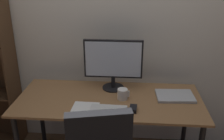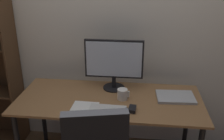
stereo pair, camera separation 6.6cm
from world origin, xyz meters
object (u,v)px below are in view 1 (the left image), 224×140
(desk, at_px, (109,107))
(monitor, at_px, (113,62))
(coffee_mug, at_px, (123,94))
(laptop, at_px, (175,96))
(keyboard, at_px, (109,109))
(mouse, at_px, (133,109))

(desk, relative_size, monitor, 3.02)
(coffee_mug, height_order, laptop, coffee_mug)
(keyboard, bearing_deg, laptop, 26.75)
(keyboard, distance_m, mouse, 0.19)
(desk, bearing_deg, coffee_mug, -0.00)
(keyboard, distance_m, laptop, 0.61)
(desk, relative_size, keyboard, 5.48)
(coffee_mug, bearing_deg, keyboard, -118.37)
(monitor, distance_m, keyboard, 0.47)
(mouse, distance_m, laptop, 0.44)
(keyboard, bearing_deg, desk, 95.48)
(keyboard, relative_size, laptop, 0.91)
(mouse, bearing_deg, desk, 143.55)
(keyboard, height_order, laptop, laptop)
(desk, xyz_separation_m, coffee_mug, (0.11, -0.00, 0.13))
(coffee_mug, bearing_deg, monitor, 115.11)
(monitor, bearing_deg, desk, -95.30)
(monitor, bearing_deg, coffee_mug, -64.89)
(desk, height_order, mouse, mouse)
(desk, bearing_deg, monitor, 84.70)
(keyboard, xyz_separation_m, laptop, (0.56, 0.26, 0.00))
(desk, distance_m, keyboard, 0.21)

